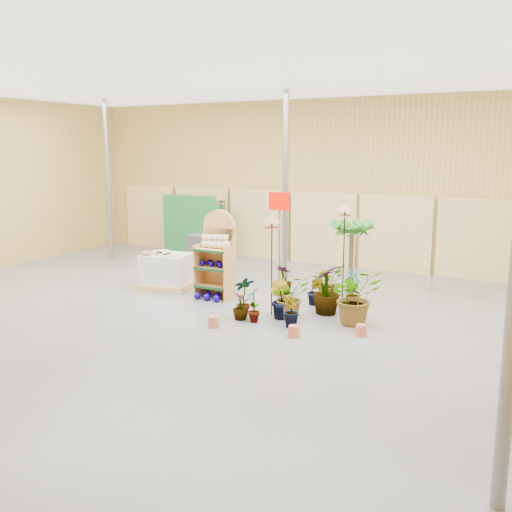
{
  "coord_description": "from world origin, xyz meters",
  "views": [
    {
      "loc": [
        5.79,
        -8.63,
        3.2
      ],
      "look_at": [
        0.3,
        1.5,
        1.0
      ],
      "focal_mm": 40.0,
      "sensor_mm": 36.0,
      "label": 1
    }
  ],
  "objects_px": {
    "pallet_stack": "(167,271)",
    "potted_plant_2": "(290,296)",
    "bird_table_front": "(272,222)",
    "display_shelf": "(218,257)"
  },
  "relations": [
    {
      "from": "display_shelf",
      "to": "pallet_stack",
      "type": "distance_m",
      "value": 1.49
    },
    {
      "from": "display_shelf",
      "to": "bird_table_front",
      "type": "height_order",
      "value": "bird_table_front"
    },
    {
      "from": "bird_table_front",
      "to": "potted_plant_2",
      "type": "height_order",
      "value": "bird_table_front"
    },
    {
      "from": "bird_table_front",
      "to": "pallet_stack",
      "type": "bearing_deg",
      "value": 166.39
    },
    {
      "from": "bird_table_front",
      "to": "potted_plant_2",
      "type": "relative_size",
      "value": 2.35
    },
    {
      "from": "pallet_stack",
      "to": "potted_plant_2",
      "type": "relative_size",
      "value": 1.54
    },
    {
      "from": "display_shelf",
      "to": "pallet_stack",
      "type": "height_order",
      "value": "display_shelf"
    },
    {
      "from": "pallet_stack",
      "to": "potted_plant_2",
      "type": "bearing_deg",
      "value": -22.2
    },
    {
      "from": "pallet_stack",
      "to": "bird_table_front",
      "type": "relative_size",
      "value": 0.66
    },
    {
      "from": "display_shelf",
      "to": "potted_plant_2",
      "type": "distance_m",
      "value": 2.2
    }
  ]
}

